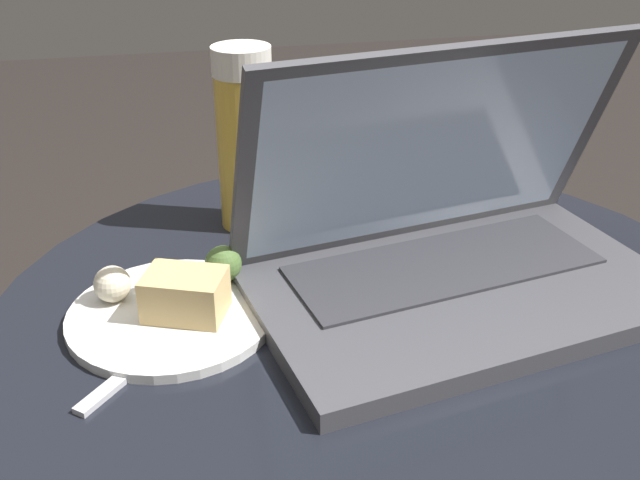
# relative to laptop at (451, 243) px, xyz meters

# --- Properties ---
(table) EXTENTS (0.70, 0.70, 0.48)m
(table) POSITION_rel_laptop_xyz_m (-0.07, -0.03, -0.16)
(table) COLOR #9E9EA3
(table) RESTS_ON ground_plane
(laptop) EXTENTS (0.41, 0.29, 0.23)m
(laptop) POSITION_rel_laptop_xyz_m (0.00, 0.00, 0.00)
(laptop) COLOR #47474C
(laptop) RESTS_ON table
(beer_glass) EXTENTS (0.06, 0.06, 0.19)m
(beer_glass) POSITION_rel_laptop_xyz_m (-0.16, 0.17, 0.05)
(beer_glass) COLOR gold
(beer_glass) RESTS_ON table
(snack_plate) EXTENTS (0.18, 0.18, 0.05)m
(snack_plate) POSITION_rel_laptop_xyz_m (-0.25, 0.00, -0.03)
(snack_plate) COLOR silver
(snack_plate) RESTS_ON table
(fork) EXTENTS (0.14, 0.15, 0.01)m
(fork) POSITION_rel_laptop_xyz_m (-0.25, -0.03, -0.04)
(fork) COLOR silver
(fork) RESTS_ON table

